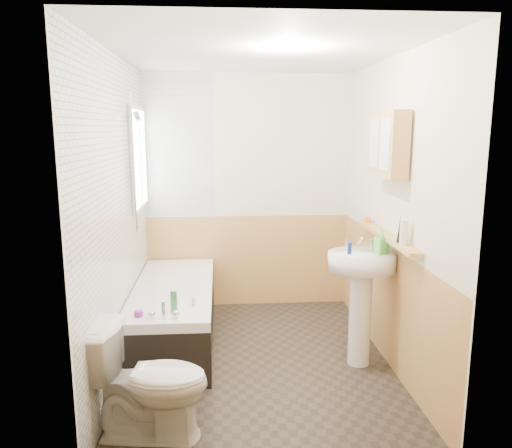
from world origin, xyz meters
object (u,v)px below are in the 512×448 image
(toilet, at_px, (149,382))
(medicine_cabinet, at_px, (388,144))
(bathtub, at_px, (174,312))
(pine_shelf, at_px, (385,235))
(sink, at_px, (361,285))

(toilet, height_order, medicine_cabinet, medicine_cabinet)
(bathtub, xyz_separation_m, pine_shelf, (1.77, -0.50, 0.80))
(sink, height_order, medicine_cabinet, medicine_cabinet)
(toilet, xyz_separation_m, pine_shelf, (1.80, 0.95, 0.71))
(sink, bearing_deg, pine_shelf, 32.72)
(bathtub, distance_m, sink, 1.72)
(bathtub, relative_size, toilet, 2.41)
(toilet, relative_size, pine_shelf, 0.57)
(bathtub, distance_m, pine_shelf, 2.01)
(toilet, bearing_deg, medicine_cabinet, -55.41)
(sink, relative_size, medicine_cabinet, 1.90)
(sink, xyz_separation_m, medicine_cabinet, (0.17, 0.02, 1.13))
(sink, bearing_deg, bathtub, 174.21)
(bathtub, height_order, toilet, toilet)
(sink, height_order, pine_shelf, pine_shelf)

